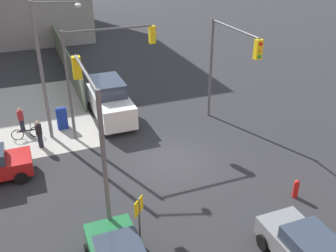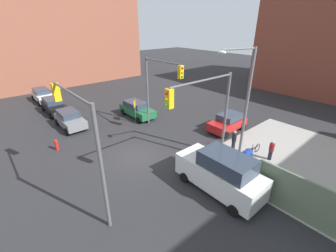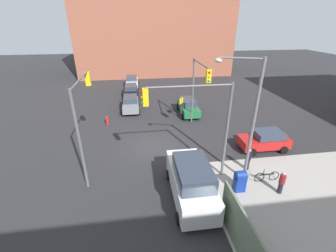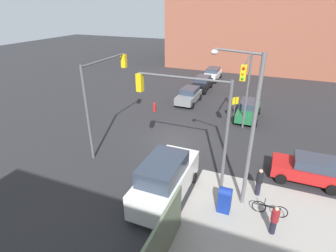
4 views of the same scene
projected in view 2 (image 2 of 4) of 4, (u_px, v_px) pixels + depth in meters
ground_plane at (136, 157)px, 17.11m from camera, size 120.00×120.00×0.00m
sidewalk_corner at (309, 164)px, 16.24m from camera, size 12.00×12.00×0.01m
building_brick_west at (38, 12)px, 36.31m from camera, size 16.00×28.00×21.81m
traffic_signal_nw_corner at (159, 82)px, 19.69m from camera, size 4.89×0.36×6.50m
traffic_signal_se_corner at (80, 130)px, 10.79m from camera, size 5.25×0.36×6.50m
traffic_signal_ne_corner at (207, 108)px, 13.52m from camera, size 0.36×5.40×6.50m
street_lamp_corner at (243, 99)px, 14.87m from camera, size 1.15×2.55×8.00m
warning_sign_two_way at (135, 108)px, 22.24m from camera, size 0.48×0.48×2.40m
mailbox_blue at (246, 159)px, 15.49m from camera, size 0.56×0.64×1.43m
fire_hydrant at (56, 145)px, 17.87m from camera, size 0.26×0.26×0.94m
hatchback_green at (137, 109)px, 24.20m from camera, size 4.49×2.02×1.62m
hatchback_red at (228, 122)px, 20.98m from camera, size 2.02×3.94×1.62m
hatchback_black at (54, 105)px, 25.24m from camera, size 4.36×2.02×1.62m
coupe_white at (42, 95)px, 28.90m from camera, size 4.43×2.02×1.62m
hatchback_gray at (70, 119)px, 21.69m from camera, size 4.18×2.02×1.62m
van_white_delivery at (221, 173)px, 13.21m from camera, size 5.40×2.32×2.62m
pedestrian_crossing at (234, 140)px, 17.70m from camera, size 0.36×0.36×1.69m
pedestrian_waiting at (271, 150)px, 16.48m from camera, size 0.36×0.36×1.55m
bicycle_leaning_on_fence at (254, 150)px, 17.37m from camera, size 0.05×1.75×0.97m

